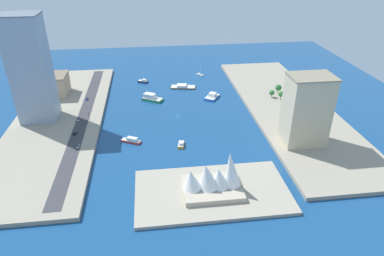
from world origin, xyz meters
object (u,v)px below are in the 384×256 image
sailboat_small_white (200,75)px  catamaran_blue (212,96)px  opera_landmark (213,178)px  apartment_midrise_tan (55,85)px  suv_black (75,133)px  van_white (78,146)px  hatchback_blue (87,99)px  water_taxi_orange (181,144)px  office_block_beige (306,110)px  tugboat_red (131,140)px  traffic_light_waterfront (89,115)px  sedan_silver (79,119)px  barge_flat_brown (183,87)px  ferry_green_doubledeck (152,98)px  tower_tall_glass (31,70)px  patrol_launch_navy (143,81)px

sailboat_small_white → catamaran_blue: sailboat_small_white is taller
sailboat_small_white → opera_landmark: bearing=83.7°
apartment_midrise_tan → suv_black: apartment_midrise_tan is taller
van_white → hatchback_blue: bearing=-86.2°
water_taxi_orange → office_block_beige: size_ratio=0.22×
tugboat_red → van_white: bearing=10.5°
sailboat_small_white → traffic_light_waterfront: (104.62, 101.01, 6.27)m
water_taxi_orange → sailboat_small_white: 149.62m
tugboat_red → suv_black: 43.88m
office_block_beige → sailboat_small_white: bearing=-71.9°
sailboat_small_white → sedan_silver: bearing=41.6°
opera_landmark → tugboat_red: bearing=-52.9°
office_block_beige → barge_flat_brown: bearing=-58.8°
van_white → catamaran_blue: bearing=-144.1°
hatchback_blue → sedan_silver: (0.62, 41.23, 0.08)m
ferry_green_doubledeck → sedan_silver: bearing=33.6°
ferry_green_doubledeck → suv_black: bearing=46.8°
ferry_green_doubledeck → traffic_light_waterfront: bearing=38.1°
tower_tall_glass → sedan_silver: (-30.46, 7.63, -40.16)m
tower_tall_glass → office_block_beige: 204.74m
catamaran_blue → sedan_silver: (115.58, 36.91, 2.14)m
apartment_midrise_tan → van_white: (-35.64, 100.84, -8.61)m
apartment_midrise_tan → office_block_beige: bearing=149.7°
water_taxi_orange → catamaran_blue: (-37.39, -81.85, 0.37)m
sailboat_small_white → opera_landmark: size_ratio=0.36×
water_taxi_orange → apartment_midrise_tan: size_ratio=0.41×
water_taxi_orange → suv_black: 80.67m
sailboat_small_white → tower_tall_glass: 176.38m
barge_flat_brown → sedan_silver: (90.80, 66.36, 2.58)m
ferry_green_doubledeck → tower_tall_glass: tower_tall_glass is taller
barge_flat_brown → van_white: (84.68, 108.65, 2.52)m
barge_flat_brown → sedan_silver: 112.49m
barge_flat_brown → apartment_midrise_tan: 121.08m
sailboat_small_white → opera_landmark: opera_landmark is taller
suv_black → traffic_light_waterfront: bearing=-109.3°
tugboat_red → office_block_beige: (-121.32, 19.05, 26.11)m
office_block_beige → traffic_light_waterfront: bearing=-19.2°
van_white → tugboat_red: bearing=-169.5°
apartment_midrise_tan → sedan_silver: size_ratio=5.42×
sedan_silver → traffic_light_waterfront: bearing=176.9°
ferry_green_doubledeck → traffic_light_waterfront: 64.36m
patrol_launch_navy → apartment_midrise_tan: bearing=18.9°
ferry_green_doubledeck → tugboat_red: bearing=77.6°
apartment_midrise_tan → van_white: bearing=109.5°
hatchback_blue → tower_tall_glass: bearing=47.2°
van_white → opera_landmark: (-85.08, 57.44, 6.70)m
sailboat_small_white → patrol_launch_navy: size_ratio=1.11×
barge_flat_brown → catamaran_blue: (-24.79, 29.45, 0.44)m
tugboat_red → office_block_beige: office_block_beige is taller
patrol_launch_navy → suv_black: (50.51, 109.25, 2.36)m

